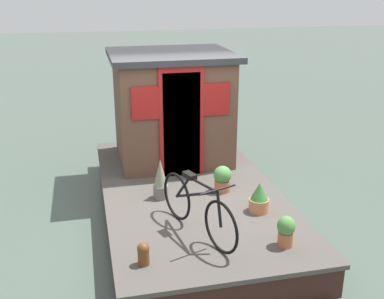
% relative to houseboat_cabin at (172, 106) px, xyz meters
% --- Properties ---
extents(ground_plane, '(60.00, 60.00, 0.00)m').
position_rel_houseboat_cabin_xyz_m(ground_plane, '(-1.35, 0.00, -1.43)').
color(ground_plane, '#47564C').
extents(houseboat_deck, '(4.94, 2.62, 0.47)m').
position_rel_houseboat_cabin_xyz_m(houseboat_deck, '(-1.35, 0.00, -1.19)').
color(houseboat_deck, '#4C4742').
rests_on(houseboat_deck, ground_plane).
extents(houseboat_cabin, '(1.84, 2.08, 1.90)m').
position_rel_houseboat_cabin_xyz_m(houseboat_cabin, '(0.00, 0.00, 0.00)').
color(houseboat_cabin, brown).
rests_on(houseboat_cabin, houseboat_deck).
extents(bicycle, '(1.55, 0.68, 0.78)m').
position_rel_houseboat_cabin_xyz_m(bicycle, '(-2.75, 0.21, -0.60)').
color(bicycle, black).
rests_on(bicycle, houseboat_deck).
extents(potted_plant_mint, '(0.27, 0.27, 0.40)m').
position_rel_houseboat_cabin_xyz_m(potted_plant_mint, '(-1.58, -0.47, -0.75)').
color(potted_plant_mint, '#B2603D').
rests_on(potted_plant_mint, houseboat_deck).
extents(potted_plant_rosemary, '(0.22, 0.22, 0.61)m').
position_rel_houseboat_cabin_xyz_m(potted_plant_rosemary, '(-1.61, 0.48, -0.67)').
color(potted_plant_rosemary, slate).
rests_on(potted_plant_rosemary, houseboat_deck).
extents(potted_plant_sage, '(0.22, 0.22, 0.39)m').
position_rel_houseboat_cabin_xyz_m(potted_plant_sage, '(-3.26, -0.76, -0.75)').
color(potted_plant_sage, '#B2603D').
rests_on(potted_plant_sage, houseboat_deck).
extents(potted_plant_ivy, '(0.28, 0.28, 0.43)m').
position_rel_houseboat_cabin_xyz_m(potted_plant_ivy, '(-2.34, -0.77, -0.76)').
color(potted_plant_ivy, '#C6754C').
rests_on(potted_plant_ivy, houseboat_deck).
extents(mooring_bollard, '(0.14, 0.14, 0.27)m').
position_rel_houseboat_cabin_xyz_m(mooring_bollard, '(-3.28, 0.96, -0.81)').
color(mooring_bollard, brown).
rests_on(mooring_bollard, houseboat_deck).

